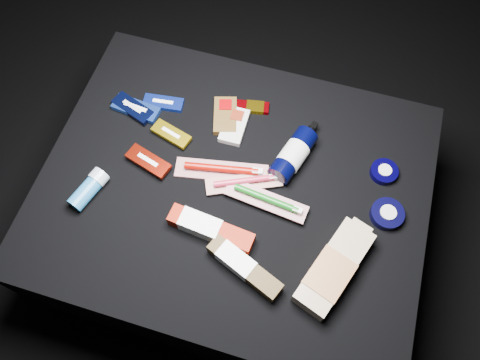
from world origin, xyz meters
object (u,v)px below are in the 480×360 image
(deodorant_stick, at_px, (89,189))
(toothpaste_carton_red, at_px, (207,228))
(lotion_bottle, at_px, (293,155))
(bodywash_bottle, at_px, (333,269))

(deodorant_stick, bearing_deg, toothpaste_carton_red, 14.67)
(lotion_bottle, xyz_separation_m, bodywash_bottle, (0.16, -0.26, -0.01))
(lotion_bottle, height_order, bodywash_bottle, lotion_bottle)
(deodorant_stick, xyz_separation_m, toothpaste_carton_red, (0.31, -0.01, -0.00))
(bodywash_bottle, xyz_separation_m, deodorant_stick, (-0.62, 0.03, -0.00))
(deodorant_stick, relative_size, toothpaste_carton_red, 0.55)
(bodywash_bottle, height_order, deodorant_stick, bodywash_bottle)
(lotion_bottle, distance_m, toothpaste_carton_red, 0.29)
(toothpaste_carton_red, bearing_deg, lotion_bottle, 64.53)
(lotion_bottle, xyz_separation_m, deodorant_stick, (-0.46, -0.23, -0.01))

